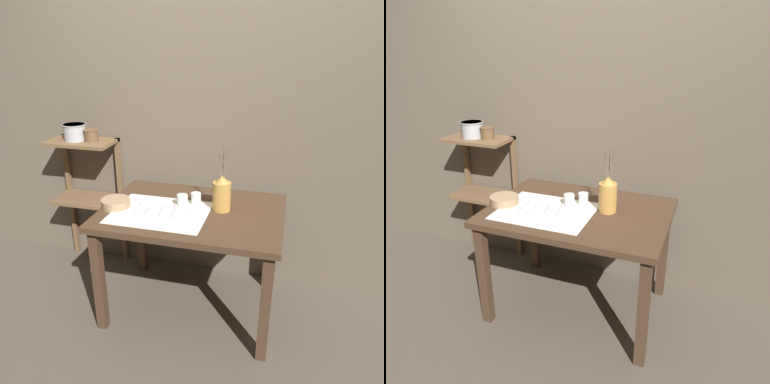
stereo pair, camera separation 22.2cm
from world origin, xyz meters
The scene contains 16 objects.
ground_plane centered at (0.00, 0.00, 0.00)m, with size 12.00×12.00×0.00m, color brown.
stone_wall_back centered at (0.00, 0.52, 1.20)m, with size 7.00×0.06×2.40m.
wooden_table centered at (0.00, 0.00, 0.65)m, with size 1.14×0.82×0.75m.
wooden_shelf_unit centered at (-0.94, 0.36, 0.73)m, with size 0.50×0.29×1.05m.
linen_cloth centered at (-0.18, -0.09, 0.75)m, with size 0.59×0.46×0.00m.
pitcher_with_flowers centered at (0.18, 0.04, 0.86)m, with size 0.11×0.11×0.44m.
wooden_bowl centered at (-0.49, -0.09, 0.77)m, with size 0.19×0.19×0.05m.
glass_tumbler_near centered at (-0.07, 0.03, 0.79)m, with size 0.07×0.07×0.08m.
glass_tumbler_far centered at (0.00, 0.09, 0.79)m, with size 0.07×0.07×0.08m.
spoon_inner centered at (-0.35, -0.03, 0.75)m, with size 0.03×0.19×0.02m.
fork_inner centered at (-0.27, -0.08, 0.75)m, with size 0.02×0.18×0.00m.
fork_outer centered at (-0.18, -0.08, 0.75)m, with size 0.04×0.18×0.00m.
spoon_outer centered at (-0.11, -0.02, 0.75)m, with size 0.04×0.19×0.02m.
knife_center centered at (-0.02, -0.09, 0.75)m, with size 0.02×0.18×0.00m.
metal_pot_large centered at (-0.98, 0.32, 1.12)m, with size 0.17×0.17×0.12m.
metal_pot_small centered at (-0.85, 0.32, 1.10)m, with size 0.11×0.11×0.09m.
Camera 1 is at (0.55, -2.08, 1.75)m, focal length 35.00 mm.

